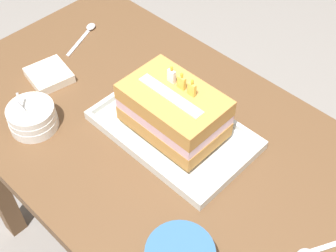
# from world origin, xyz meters

# --- Properties ---
(dining_table) EXTENTS (1.19, 0.66, 0.75)m
(dining_table) POSITION_xyz_m (0.00, 0.00, 0.63)
(dining_table) COLOR brown
(dining_table) RESTS_ON ground_plane
(foil_tray) EXTENTS (0.37, 0.23, 0.02)m
(foil_tray) POSITION_xyz_m (0.01, 0.02, 0.76)
(foil_tray) COLOR silver
(foil_tray) RESTS_ON dining_table
(birthday_cake) EXTENTS (0.23, 0.15, 0.15)m
(birthday_cake) POSITION_xyz_m (0.01, 0.02, 0.83)
(birthday_cake) COLOR #C58943
(birthday_cake) RESTS_ON foil_tray
(bowl_stack) EXTENTS (0.11, 0.11, 0.10)m
(bowl_stack) POSITION_xyz_m (-0.24, -0.19, 0.78)
(bowl_stack) COLOR white
(bowl_stack) RESTS_ON dining_table
(serving_spoon_near_tray) EXTENTS (0.08, 0.15, 0.01)m
(serving_spoon_near_tray) POSITION_xyz_m (-0.44, 0.13, 0.76)
(serving_spoon_near_tray) COLOR silver
(serving_spoon_near_tray) RESTS_ON dining_table
(serving_spoon_by_bowls) EXTENTS (0.08, 0.13, 0.01)m
(serving_spoon_by_bowls) POSITION_xyz_m (0.42, -0.00, 0.76)
(serving_spoon_by_bowls) COLOR silver
(serving_spoon_by_bowls) RESTS_ON dining_table
(napkin_pile) EXTENTS (0.12, 0.12, 0.02)m
(napkin_pile) POSITION_xyz_m (-0.35, -0.07, 0.76)
(napkin_pile) COLOR silver
(napkin_pile) RESTS_ON dining_table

